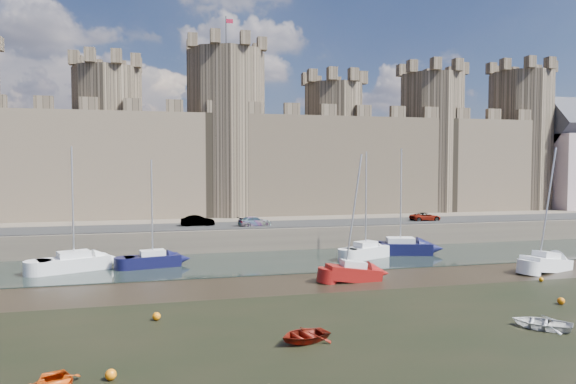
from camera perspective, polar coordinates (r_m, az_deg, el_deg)
name	(u,v)px	position (r m, az deg, el deg)	size (l,w,h in m)	color
ground	(298,351)	(27.65, 1.10, -17.21)	(160.00, 160.00, 0.00)	black
water_channel	(236,263)	(50.45, -5.84, -7.89)	(160.00, 12.00, 0.08)	black
quay	(207,215)	(85.77, -9.04, -2.59)	(160.00, 60.00, 2.50)	#4C443A
road	(224,226)	(59.89, -7.12, -3.74)	(160.00, 7.00, 0.10)	black
castle	(208,150)	(73.38, -8.88, 4.62)	(108.50, 11.00, 29.00)	#42382B
car_1	(198,221)	(60.02, -10.01, -3.18)	(1.35, 3.86, 1.27)	gray
car_2	(255,221)	(59.37, -3.73, -3.28)	(1.59, 3.92, 1.14)	gray
car_3	(425,217)	(66.97, 15.01, -2.69)	(1.79, 3.87, 1.08)	gray
sailboat_0	(74,262)	(50.29, -22.68, -7.20)	(6.41, 4.41, 11.17)	silver
sailboat_1	(153,259)	(49.75, -14.81, -7.25)	(5.27, 2.89, 9.99)	black
sailboat_2	(365,251)	(53.17, 8.61, -6.46)	(5.38, 3.82, 10.84)	silver
sailboat_3	(400,247)	(56.24, 12.37, -5.98)	(6.83, 4.05, 11.22)	black
sailboat_4	(353,272)	(43.15, 7.27, -8.78)	(4.56, 1.91, 10.51)	maroon
sailboat_5	(546,262)	(52.15, 26.76, -7.00)	(5.55, 3.53, 11.18)	white
dinghy_2	(542,323)	(34.31, 26.37, -12.91)	(2.30, 0.67, 3.22)	silver
dinghy_4	(304,337)	(28.70, 1.83, -15.78)	(2.19, 0.63, 3.06)	maroon
buoy_0	(111,375)	(25.43, -19.10, -18.63)	(0.50, 0.50, 0.50)	orange
buoy_1	(156,316)	(33.47, -14.41, -13.23)	(0.50, 0.50, 0.50)	orange
buoy_3	(541,280)	(47.38, 26.31, -8.71)	(0.39, 0.39, 0.39)	#CA7609
buoy_5	(561,301)	(40.52, 28.07, -10.64)	(0.49, 0.49, 0.49)	#CD6609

